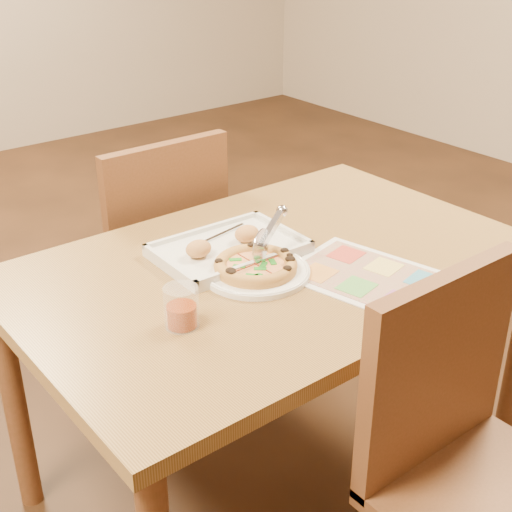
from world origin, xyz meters
TOP-DOWN VIEW (x-y plane):
  - dining_table at (0.00, 0.00)m, footprint 1.30×0.85m
  - chair_near at (0.00, -0.60)m, footprint 0.42×0.42m
  - chair_far at (-0.00, 0.60)m, footprint 0.42×0.42m
  - plate at (-0.08, -0.02)m, footprint 0.27×0.27m
  - pizza at (-0.08, -0.02)m, footprint 0.20×0.20m
  - pizza_cutter at (-0.03, -0.00)m, footprint 0.16×0.08m
  - appetizer_tray at (-0.07, 0.11)m, footprint 0.37×0.26m
  - glass_tumbler at (-0.35, -0.10)m, footprint 0.07×0.07m
  - menu at (0.12, -0.21)m, footprint 0.35×0.43m

SIDE VIEW (x-z plane):
  - chair_near at x=0.00m, z-range 0.33..0.80m
  - chair_far at x=0.00m, z-range 0.33..0.80m
  - dining_table at x=0.00m, z-range 0.27..0.99m
  - menu at x=0.12m, z-range 0.72..0.72m
  - plate at x=-0.08m, z-range 0.72..0.73m
  - appetizer_tray at x=-0.07m, z-range 0.70..0.77m
  - pizza at x=-0.08m, z-range 0.73..0.76m
  - glass_tumbler at x=-0.35m, z-range 0.71..0.81m
  - pizza_cutter at x=-0.03m, z-range 0.76..0.85m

